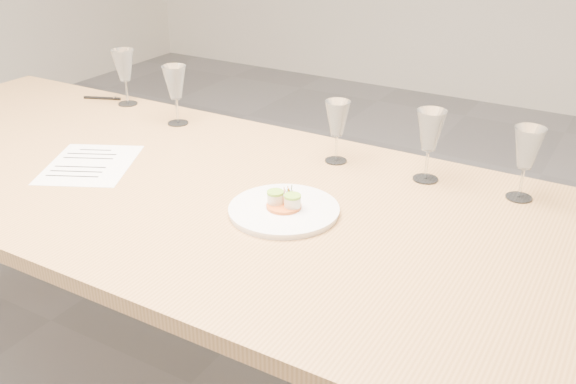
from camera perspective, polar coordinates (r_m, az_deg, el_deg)
The scene contains 10 objects.
ground at distance 2.23m, azimuth -8.64°, elevation -16.47°, with size 7.00×7.00×0.00m, color slate.
dining_table at distance 1.85m, azimuth -10.04°, elevation -0.60°, with size 2.40×1.00×0.75m.
dinner_plate at distance 1.59m, azimuth -0.36°, elevation -1.52°, with size 0.28×0.28×0.07m.
recipe_sheet at distance 1.96m, azimuth -17.19°, elevation 2.36°, with size 0.35×0.38×0.00m.
ballpoint_pen at distance 2.55m, azimuth -16.18°, elevation 8.03°, with size 0.14×0.06×0.01m.
wine_glass_0 at distance 2.43m, azimuth -14.40°, elevation 10.77°, with size 0.08×0.08×0.20m.
wine_glass_1 at distance 2.18m, azimuth -10.02°, elevation 9.47°, with size 0.08×0.08×0.20m.
wine_glass_2 at distance 1.85m, azimuth 4.40°, elevation 6.41°, with size 0.07×0.07×0.18m.
wine_glass_3 at distance 1.76m, azimuth 12.52°, elevation 5.24°, with size 0.08×0.08×0.20m.
wine_glass_4 at distance 1.72m, azimuth 20.49°, elevation 3.54°, with size 0.08×0.08×0.19m.
Camera 1 is at (1.10, -1.24, 1.49)m, focal length 40.00 mm.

